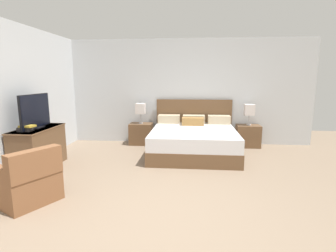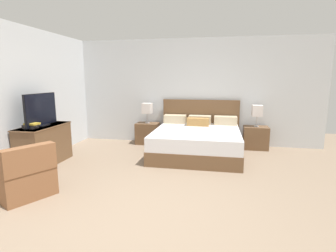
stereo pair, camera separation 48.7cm
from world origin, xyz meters
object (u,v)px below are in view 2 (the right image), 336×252
at_px(tv, 41,110).
at_px(bed, 197,140).
at_px(nightstand_right, 256,138).
at_px(book_blue_cover, 31,126).
at_px(dresser, 44,144).
at_px(nightstand_left, 148,133).
at_px(book_small_top, 32,124).
at_px(table_lamp_left, 147,109).
at_px(armchair_by_window, 24,176).
at_px(book_red_cover, 31,127).
at_px(table_lamp_right, 257,111).

bearing_deg(tv, bed, 23.70).
xyz_separation_m(nightstand_right, book_blue_cover, (-4.18, -2.24, 0.54)).
bearing_deg(nightstand_right, tv, -154.83).
xyz_separation_m(dresser, book_blue_cover, (-0.01, -0.30, 0.42)).
bearing_deg(nightstand_left, book_small_top, -123.97).
bearing_deg(book_small_top, nightstand_left, 56.03).
height_order(table_lamp_left, armchair_by_window, table_lamp_left).
bearing_deg(tv, table_lamp_left, 52.09).
bearing_deg(book_red_cover, armchair_by_window, -57.48).
distance_m(nightstand_right, dresser, 4.60).
height_order(nightstand_right, table_lamp_right, table_lamp_right).
bearing_deg(table_lamp_left, nightstand_right, -0.03).
distance_m(nightstand_right, armchair_by_window, 4.81).
bearing_deg(book_small_top, dresser, 93.14).
bearing_deg(book_red_cover, bed, 28.16).
relative_size(nightstand_left, table_lamp_left, 1.11).
xyz_separation_m(table_lamp_left, book_red_cover, (-1.55, -2.24, -0.12)).
relative_size(book_red_cover, armchair_by_window, 0.24).
height_order(bed, dresser, bed).
height_order(table_lamp_right, armchair_by_window, table_lamp_right).
xyz_separation_m(nightstand_left, dresser, (-1.53, -1.94, 0.12)).
relative_size(book_blue_cover, armchair_by_window, 0.27).
relative_size(table_lamp_left, tv, 0.58).
relative_size(bed, table_lamp_left, 3.96).
xyz_separation_m(nightstand_left, book_blue_cover, (-1.54, -2.24, 0.54)).
bearing_deg(nightstand_right, book_blue_cover, -151.76).
bearing_deg(book_small_top, nightstand_right, 28.39).
xyz_separation_m(bed, table_lamp_right, (1.32, 0.71, 0.59)).
xyz_separation_m(book_red_cover, armchair_by_window, (0.65, -1.02, -0.49)).
bearing_deg(bed, book_red_cover, -151.84).
bearing_deg(table_lamp_left, book_red_cover, -124.59).
height_order(table_lamp_left, dresser, table_lamp_left).
relative_size(nightstand_right, table_lamp_right, 1.11).
distance_m(tv, book_blue_cover, 0.38).
distance_m(table_lamp_right, tv, 4.60).
xyz_separation_m(nightstand_left, nightstand_right, (2.64, 0.00, 0.00)).
bearing_deg(book_small_top, table_lamp_right, 28.41).
xyz_separation_m(dresser, book_small_top, (0.02, -0.30, 0.45)).
height_order(book_small_top, armchair_by_window, book_small_top).
distance_m(table_lamp_right, book_red_cover, 4.75).
distance_m(nightstand_right, book_red_cover, 4.78).
bearing_deg(tv, book_small_top, -87.23).
relative_size(table_lamp_left, book_blue_cover, 1.97).
xyz_separation_m(bed, book_blue_cover, (-2.86, -1.53, 0.50)).
bearing_deg(bed, dresser, -156.53).
bearing_deg(dresser, table_lamp_left, 51.86).
distance_m(nightstand_left, armchair_by_window, 3.39).
distance_m(table_lamp_right, book_small_top, 4.72).
bearing_deg(armchair_by_window, dresser, 115.56).
distance_m(table_lamp_left, dresser, 2.52).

